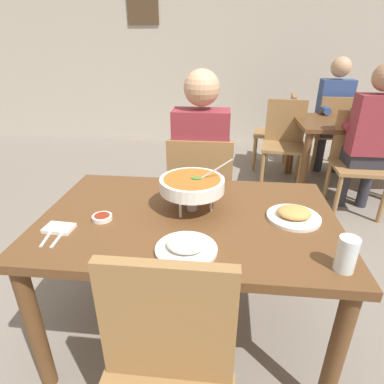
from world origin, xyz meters
TOP-DOWN VIEW (x-y plane):
  - ground_plane at (0.00, 0.00)m, footprint 16.00×16.00m
  - cafe_rear_partition at (0.00, 3.76)m, footprint 10.00×0.10m
  - picture_frame_hung at (-1.06, 3.70)m, footprint 0.44×0.03m
  - dining_table_main at (0.00, 0.00)m, footprint 1.35×0.87m
  - chair_diner_main at (-0.00, 0.72)m, footprint 0.44×0.44m
  - diner_main at (0.00, 0.75)m, footprint 0.40×0.45m
  - curry_bowl at (0.01, 0.06)m, footprint 0.33×0.30m
  - rice_plate at (0.02, -0.28)m, footprint 0.24×0.24m
  - appetizer_plate at (0.48, 0.02)m, footprint 0.24×0.24m
  - sauce_dish at (-0.38, -0.08)m, footprint 0.09×0.09m
  - napkin_folded at (-0.54, -0.18)m, footprint 0.13×0.09m
  - fork_utensil at (-0.56, -0.23)m, footprint 0.03×0.17m
  - spoon_utensil at (-0.51, -0.23)m, footprint 0.02×0.17m
  - drink_glass at (0.58, -0.33)m, footprint 0.07×0.07m
  - dining_table_far at (1.39, 2.11)m, footprint 1.00×0.80m
  - chair_bg_left at (1.36, 1.62)m, footprint 0.46×0.46m
  - chair_bg_middle at (1.43, 2.60)m, footprint 0.45×0.45m
  - chair_bg_corner at (0.79, 2.18)m, footprint 0.50×0.50m
  - chair_bg_window at (0.83, 2.64)m, footprint 0.49×0.49m
  - patron_bg_left at (1.40, 1.55)m, footprint 0.40×0.45m
  - patron_bg_middle at (1.41, 2.64)m, footprint 0.40×0.45m

SIDE VIEW (x-z plane):
  - ground_plane at x=0.00m, z-range 0.00..0.00m
  - chair_diner_main at x=0.00m, z-range 0.06..0.96m
  - chair_bg_left at x=1.36m, z-range 0.06..0.96m
  - chair_bg_middle at x=1.43m, z-range 0.06..0.96m
  - chair_bg_corner at x=0.79m, z-range 0.06..0.96m
  - chair_bg_window at x=0.83m, z-range 0.06..0.96m
  - dining_table_far at x=1.39m, z-range 0.23..0.96m
  - dining_table_main at x=0.00m, z-range 0.26..0.98m
  - fork_utensil at x=-0.56m, z-range 0.72..0.73m
  - spoon_utensil at x=-0.51m, z-range 0.72..0.73m
  - napkin_folded at x=-0.54m, z-range 0.72..0.74m
  - sauce_dish at x=-0.38m, z-range 0.72..0.74m
  - rice_plate at x=0.02m, z-range 0.71..0.77m
  - appetizer_plate at x=0.48m, z-range 0.71..0.77m
  - diner_main at x=0.00m, z-range 0.09..1.40m
  - patron_bg_left at x=1.40m, z-range 0.09..1.40m
  - patron_bg_middle at x=1.41m, z-range 0.09..1.40m
  - drink_glass at x=0.58m, z-range 0.71..0.84m
  - curry_bowl at x=0.01m, z-range 0.72..0.98m
  - cafe_rear_partition at x=0.00m, z-range 0.00..3.00m
  - picture_frame_hung at x=-1.06m, z-range 1.68..2.24m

